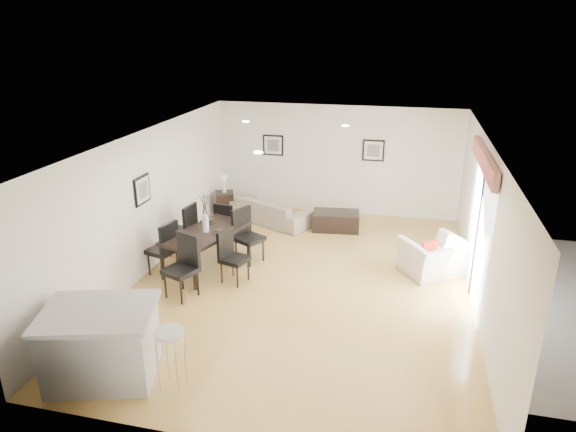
% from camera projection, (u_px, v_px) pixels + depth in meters
% --- Properties ---
extents(ground, '(8.00, 8.00, 0.00)m').
position_uv_depth(ground, '(302.00, 283.00, 9.49)').
color(ground, tan).
rests_on(ground, ground).
extents(wall_back, '(6.00, 0.04, 2.70)m').
position_uv_depth(wall_back, '(336.00, 160.00, 12.67)').
color(wall_back, white).
rests_on(wall_back, ground).
extents(wall_front, '(6.00, 0.04, 2.70)m').
position_uv_depth(wall_front, '(226.00, 343.00, 5.37)').
color(wall_front, white).
rests_on(wall_front, ground).
extents(wall_left, '(0.04, 8.00, 2.70)m').
position_uv_depth(wall_left, '(148.00, 202.00, 9.67)').
color(wall_left, white).
rests_on(wall_left, ground).
extents(wall_right, '(0.04, 8.00, 2.70)m').
position_uv_depth(wall_right, '(483.00, 229.00, 8.37)').
color(wall_right, white).
rests_on(wall_right, ground).
extents(ceiling, '(6.00, 8.00, 0.02)m').
position_uv_depth(ceiling, '(304.00, 139.00, 8.55)').
color(ceiling, white).
rests_on(ceiling, wall_back).
extents(sofa, '(2.16, 1.56, 0.59)m').
position_uv_depth(sofa, '(271.00, 211.00, 12.32)').
color(sofa, '#A29783').
rests_on(sofa, ground).
extents(armchair, '(1.44, 1.40, 0.71)m').
position_uv_depth(armchair, '(434.00, 257.00, 9.71)').
color(armchair, white).
rests_on(armchair, ground).
extents(dining_table, '(1.39, 1.99, 0.75)m').
position_uv_depth(dining_table, '(206.00, 235.00, 9.89)').
color(dining_table, black).
rests_on(dining_table, ground).
extents(dining_chair_wnear, '(0.59, 0.59, 1.06)m').
position_uv_depth(dining_chair_wnear, '(165.00, 246.00, 9.62)').
color(dining_chair_wnear, black).
rests_on(dining_chair_wnear, ground).
extents(dining_chair_wfar, '(0.54, 0.54, 1.10)m').
position_uv_depth(dining_chair_wfar, '(186.00, 227.00, 10.45)').
color(dining_chair_wfar, black).
rests_on(dining_chair_wfar, ground).
extents(dining_chair_enear, '(0.56, 0.56, 1.00)m').
position_uv_depth(dining_chair_enear, '(231.00, 253.00, 9.40)').
color(dining_chair_enear, black).
rests_on(dining_chair_enear, ground).
extents(dining_chair_efar, '(0.66, 0.66, 1.09)m').
position_uv_depth(dining_chair_efar, '(246.00, 232.00, 10.22)').
color(dining_chair_efar, black).
rests_on(dining_chair_efar, ground).
extents(dining_chair_head, '(0.66, 0.66, 1.12)m').
position_uv_depth(dining_chair_head, '(184.00, 262.00, 8.88)').
color(dining_chair_head, black).
rests_on(dining_chair_head, ground).
extents(dining_chair_foot, '(0.47, 0.47, 0.95)m').
position_uv_depth(dining_chair_foot, '(226.00, 222.00, 10.96)').
color(dining_chair_foot, black).
rests_on(dining_chair_foot, ground).
extents(vase, '(0.82, 1.34, 0.75)m').
position_uv_depth(vase, '(205.00, 215.00, 9.74)').
color(vase, white).
rests_on(vase, dining_table).
extents(coffee_table, '(1.12, 0.76, 0.42)m').
position_uv_depth(coffee_table, '(336.00, 221.00, 11.92)').
color(coffee_table, black).
rests_on(coffee_table, ground).
extents(side_table, '(0.57, 0.57, 0.58)m').
position_uv_depth(side_table, '(225.00, 203.00, 12.84)').
color(side_table, black).
rests_on(side_table, ground).
extents(table_lamp, '(0.22, 0.22, 0.43)m').
position_uv_depth(table_lamp, '(224.00, 182.00, 12.64)').
color(table_lamp, white).
rests_on(table_lamp, side_table).
extents(cushion, '(0.31, 0.24, 0.31)m').
position_uv_depth(cushion, '(429.00, 249.00, 9.57)').
color(cushion, '#A62315').
rests_on(cushion, armchair).
extents(kitchen_island, '(1.70, 1.47, 1.01)m').
position_uv_depth(kitchen_island, '(102.00, 343.00, 6.81)').
color(kitchen_island, silver).
rests_on(kitchen_island, ground).
extents(bar_stool, '(0.39, 0.39, 0.85)m').
position_uv_depth(bar_stool, '(170.00, 339.00, 6.52)').
color(bar_stool, silver).
rests_on(bar_stool, ground).
extents(framed_print_back_left, '(0.52, 0.04, 0.52)m').
position_uv_depth(framed_print_back_left, '(273.00, 145.00, 12.88)').
color(framed_print_back_left, black).
rests_on(framed_print_back_left, wall_back).
extents(framed_print_back_right, '(0.52, 0.04, 0.52)m').
position_uv_depth(framed_print_back_right, '(373.00, 150.00, 12.34)').
color(framed_print_back_right, black).
rests_on(framed_print_back_right, wall_back).
extents(framed_print_left_wall, '(0.04, 0.52, 0.52)m').
position_uv_depth(framed_print_left_wall, '(142.00, 190.00, 9.37)').
color(framed_print_left_wall, black).
rests_on(framed_print_left_wall, wall_left).
extents(sliding_door, '(0.12, 2.70, 2.57)m').
position_uv_depth(sliding_door, '(481.00, 205.00, 8.54)').
color(sliding_door, white).
rests_on(sliding_door, wall_right).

